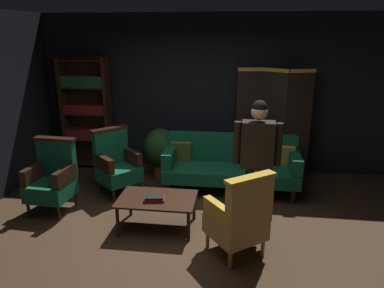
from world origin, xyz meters
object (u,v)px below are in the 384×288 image
at_px(bookshelf, 87,111).
at_px(armchair_wing_left, 117,164).
at_px(velvet_couch, 231,163).
at_px(coffee_table, 157,201).
at_px(armchair_gilt_accent, 239,217).
at_px(book_black_cloth, 154,197).
at_px(armchair_wing_right, 52,178).
at_px(standing_figure, 257,154).
at_px(book_red_leather, 154,199).
at_px(folding_screen, 273,122).
at_px(potted_plant, 161,150).

bearing_deg(bookshelf, armchair_wing_left, -50.87).
relative_size(bookshelf, armchair_wing_left, 1.97).
bearing_deg(velvet_couch, coffee_table, -124.04).
bearing_deg(armchair_gilt_accent, book_black_cloth, 158.77).
distance_m(armchair_wing_right, standing_figure, 2.89).
distance_m(book_red_leather, book_black_cloth, 0.03).
xyz_separation_m(standing_figure, book_red_leather, (-1.27, -0.22, -0.59)).
relative_size(folding_screen, armchair_wing_left, 1.83).
xyz_separation_m(folding_screen, book_red_leather, (-1.62, -2.10, -0.55)).
xyz_separation_m(bookshelf, armchair_gilt_accent, (2.85, -2.59, -0.58)).
height_order(armchair_wing_left, book_red_leather, armchair_wing_left).
distance_m(armchair_wing_left, book_red_leather, 1.35).
distance_m(bookshelf, armchair_wing_right, 1.90).
relative_size(bookshelf, velvet_couch, 0.97).
bearing_deg(coffee_table, book_red_leather, -104.03).
bearing_deg(folding_screen, armchair_gilt_accent, -102.11).
height_order(armchair_wing_left, standing_figure, standing_figure).
distance_m(coffee_table, armchair_wing_left, 1.31).
bearing_deg(book_red_leather, armchair_gilt_accent, -21.23).
distance_m(armchair_wing_left, book_black_cloth, 1.35).
relative_size(armchair_gilt_accent, book_black_cloth, 4.50).
height_order(folding_screen, bookshelf, bookshelf).
xyz_separation_m(armchair_wing_left, potted_plant, (0.56, 0.70, 0.03)).
relative_size(folding_screen, coffee_table, 1.90).
bearing_deg(armchair_wing_right, armchair_wing_left, 43.26).
bearing_deg(armchair_wing_right, potted_plant, 47.12).
bearing_deg(standing_figure, book_red_leather, -170.01).
xyz_separation_m(coffee_table, potted_plant, (-0.31, 1.67, 0.14)).
height_order(bookshelf, book_red_leather, bookshelf).
height_order(standing_figure, potted_plant, standing_figure).
height_order(standing_figure, book_red_leather, standing_figure).
height_order(velvet_couch, armchair_wing_left, armchair_wing_left).
bearing_deg(standing_figure, armchair_wing_left, 158.88).
distance_m(velvet_couch, potted_plant, 1.27).
xyz_separation_m(armchair_wing_right, book_red_leather, (1.57, -0.37, -0.05)).
bearing_deg(standing_figure, armchair_gilt_accent, -106.66).
xyz_separation_m(folding_screen, coffee_table, (-1.60, -2.03, -0.61)).
xyz_separation_m(armchair_wing_left, book_black_cloth, (0.85, -1.04, -0.02)).
xyz_separation_m(velvet_couch, standing_figure, (0.34, -1.20, 0.57)).
relative_size(coffee_table, potted_plant, 1.12).
relative_size(velvet_couch, book_red_leather, 8.16).
height_order(folding_screen, armchair_wing_left, folding_screen).
relative_size(folding_screen, velvet_couch, 0.90).
xyz_separation_m(potted_plant, book_black_cloth, (0.30, -1.74, -0.05)).
distance_m(bookshelf, book_black_cloth, 2.86).
height_order(bookshelf, armchair_wing_right, bookshelf).
bearing_deg(armchair_gilt_accent, velvet_couch, 94.51).
xyz_separation_m(bookshelf, book_red_leather, (1.77, -2.17, -0.64)).
bearing_deg(book_red_leather, book_black_cloth, 90.00).
height_order(armchair_wing_left, armchair_wing_right, same).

